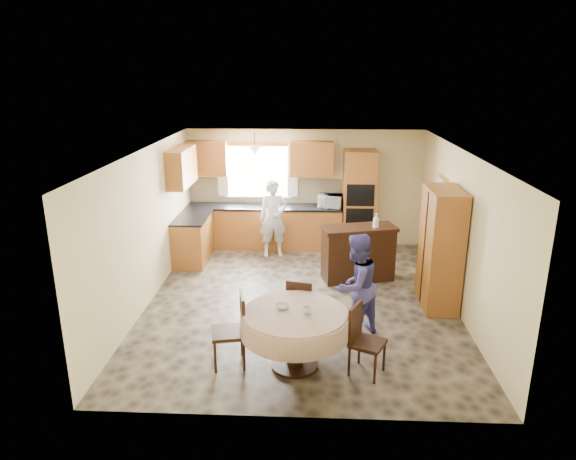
% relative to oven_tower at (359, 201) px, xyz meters
% --- Properties ---
extents(floor, '(5.00, 6.00, 0.01)m').
position_rel_oven_tower_xyz_m(floor, '(-1.15, -2.69, -1.06)').
color(floor, '#6D614C').
rests_on(floor, ground).
extents(ceiling, '(5.00, 6.00, 0.01)m').
position_rel_oven_tower_xyz_m(ceiling, '(-1.15, -2.69, 1.44)').
color(ceiling, white).
rests_on(ceiling, wall_back).
extents(wall_back, '(5.00, 0.02, 2.50)m').
position_rel_oven_tower_xyz_m(wall_back, '(-1.15, 0.31, 0.19)').
color(wall_back, beige).
rests_on(wall_back, floor).
extents(wall_front, '(5.00, 0.02, 2.50)m').
position_rel_oven_tower_xyz_m(wall_front, '(-1.15, -5.69, 0.19)').
color(wall_front, beige).
rests_on(wall_front, floor).
extents(wall_left, '(0.02, 6.00, 2.50)m').
position_rel_oven_tower_xyz_m(wall_left, '(-3.65, -2.69, 0.19)').
color(wall_left, beige).
rests_on(wall_left, floor).
extents(wall_right, '(0.02, 6.00, 2.50)m').
position_rel_oven_tower_xyz_m(wall_right, '(1.35, -2.69, 0.19)').
color(wall_right, beige).
rests_on(wall_right, floor).
extents(window, '(1.40, 0.03, 1.10)m').
position_rel_oven_tower_xyz_m(window, '(-2.15, 0.29, 0.54)').
color(window, white).
rests_on(window, wall_back).
extents(curtain_left, '(0.22, 0.02, 1.15)m').
position_rel_oven_tower_xyz_m(curtain_left, '(-2.90, 0.24, 0.59)').
color(curtain_left, white).
rests_on(curtain_left, wall_back).
extents(curtain_right, '(0.22, 0.02, 1.15)m').
position_rel_oven_tower_xyz_m(curtain_right, '(-1.40, 0.24, 0.59)').
color(curtain_right, white).
rests_on(curtain_right, wall_back).
extents(base_cab_back, '(3.30, 0.60, 0.88)m').
position_rel_oven_tower_xyz_m(base_cab_back, '(-2.00, 0.01, -0.62)').
color(base_cab_back, '#C56D34').
rests_on(base_cab_back, floor).
extents(counter_back, '(3.30, 0.64, 0.04)m').
position_rel_oven_tower_xyz_m(counter_back, '(-2.00, 0.01, -0.16)').
color(counter_back, black).
rests_on(counter_back, base_cab_back).
extents(base_cab_left, '(0.60, 1.20, 0.88)m').
position_rel_oven_tower_xyz_m(base_cab_left, '(-3.35, -0.89, -0.62)').
color(base_cab_left, '#C56D34').
rests_on(base_cab_left, floor).
extents(counter_left, '(0.64, 1.20, 0.04)m').
position_rel_oven_tower_xyz_m(counter_left, '(-3.35, -0.89, -0.16)').
color(counter_left, black).
rests_on(counter_left, base_cab_left).
extents(backsplash, '(3.30, 0.02, 0.55)m').
position_rel_oven_tower_xyz_m(backsplash, '(-2.00, 0.30, 0.12)').
color(backsplash, beige).
rests_on(backsplash, wall_back).
extents(wall_cab_left, '(0.85, 0.33, 0.72)m').
position_rel_oven_tower_xyz_m(wall_cab_left, '(-3.20, 0.15, 0.85)').
color(wall_cab_left, '#AB632A').
rests_on(wall_cab_left, wall_back).
extents(wall_cab_right, '(0.90, 0.33, 0.72)m').
position_rel_oven_tower_xyz_m(wall_cab_right, '(-1.00, 0.15, 0.85)').
color(wall_cab_right, '#AB632A').
rests_on(wall_cab_right, wall_back).
extents(wall_cab_side, '(0.33, 1.20, 0.72)m').
position_rel_oven_tower_xyz_m(wall_cab_side, '(-3.48, -0.89, 0.85)').
color(wall_cab_side, '#AB632A').
rests_on(wall_cab_side, wall_left).
extents(oven_tower, '(0.66, 0.62, 2.12)m').
position_rel_oven_tower_xyz_m(oven_tower, '(0.00, 0.00, 0.00)').
color(oven_tower, '#C56D34').
rests_on(oven_tower, floor).
extents(oven_upper, '(0.56, 0.01, 0.45)m').
position_rel_oven_tower_xyz_m(oven_upper, '(0.00, -0.31, 0.19)').
color(oven_upper, black).
rests_on(oven_upper, oven_tower).
extents(oven_lower, '(0.56, 0.01, 0.45)m').
position_rel_oven_tower_xyz_m(oven_lower, '(0.00, -0.31, -0.31)').
color(oven_lower, black).
rests_on(oven_lower, oven_tower).
extents(pendant, '(0.36, 0.36, 0.18)m').
position_rel_oven_tower_xyz_m(pendant, '(-2.15, -0.19, 1.06)').
color(pendant, beige).
rests_on(pendant, ceiling).
extents(sideboard, '(1.41, 0.85, 0.94)m').
position_rel_oven_tower_xyz_m(sideboard, '(-0.13, -1.70, -0.59)').
color(sideboard, '#341A0E').
rests_on(sideboard, floor).
extents(space_heater, '(0.39, 0.28, 0.52)m').
position_rel_oven_tower_xyz_m(space_heater, '(1.05, -2.43, -0.80)').
color(space_heater, black).
rests_on(space_heater, floor).
extents(cupboard, '(0.51, 1.01, 1.93)m').
position_rel_oven_tower_xyz_m(cupboard, '(1.07, -2.70, -0.09)').
color(cupboard, '#C56D34').
rests_on(cupboard, floor).
extents(dining_table, '(1.38, 1.38, 0.78)m').
position_rel_oven_tower_xyz_m(dining_table, '(-1.18, -4.67, -0.45)').
color(dining_table, '#341A0E').
rests_on(dining_table, floor).
extents(chair_left, '(0.50, 0.50, 0.98)m').
position_rel_oven_tower_xyz_m(chair_left, '(-1.96, -4.63, -0.52)').
color(chair_left, '#341A0E').
rests_on(chair_left, floor).
extents(chair_back, '(0.47, 0.47, 0.90)m').
position_rel_oven_tower_xyz_m(chair_back, '(-1.13, -3.89, -0.56)').
color(chair_back, '#341A0E').
rests_on(chair_back, floor).
extents(chair_right, '(0.53, 0.53, 0.91)m').
position_rel_oven_tower_xyz_m(chair_right, '(-0.33, -4.74, -0.56)').
color(chair_right, '#341A0E').
rests_on(chair_right, floor).
extents(framed_picture, '(0.06, 0.55, 0.45)m').
position_rel_oven_tower_xyz_m(framed_picture, '(1.32, -1.50, 0.61)').
color(framed_picture, gold).
rests_on(framed_picture, wall_right).
extents(microwave, '(0.55, 0.42, 0.27)m').
position_rel_oven_tower_xyz_m(microwave, '(-0.60, -0.04, -0.00)').
color(microwave, silver).
rests_on(microwave, counter_back).
extents(person_sink, '(0.64, 0.48, 1.58)m').
position_rel_oven_tower_xyz_m(person_sink, '(-1.76, -0.50, -0.27)').
color(person_sink, silver).
rests_on(person_sink, floor).
extents(person_dining, '(0.94, 0.94, 1.54)m').
position_rel_oven_tower_xyz_m(person_dining, '(-0.35, -3.80, -0.29)').
color(person_dining, '#423E88').
rests_on(person_dining, floor).
extents(bowl_sideboard, '(0.23, 0.23, 0.06)m').
position_rel_oven_tower_xyz_m(bowl_sideboard, '(-0.39, -1.70, -0.09)').
color(bowl_sideboard, '#B2B2B2').
rests_on(bowl_sideboard, sideboard).
extents(bottle_sideboard, '(0.13, 0.13, 0.31)m').
position_rel_oven_tower_xyz_m(bottle_sideboard, '(0.16, -1.70, 0.04)').
color(bottle_sideboard, silver).
rests_on(bottle_sideboard, sideboard).
extents(cup_table, '(0.14, 0.14, 0.09)m').
position_rel_oven_tower_xyz_m(cup_table, '(-1.03, -4.71, -0.23)').
color(cup_table, '#B2B2B2').
rests_on(cup_table, dining_table).
extents(bowl_table, '(0.22, 0.22, 0.06)m').
position_rel_oven_tower_xyz_m(bowl_table, '(-1.34, -4.58, -0.25)').
color(bowl_table, '#B2B2B2').
rests_on(bowl_table, dining_table).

